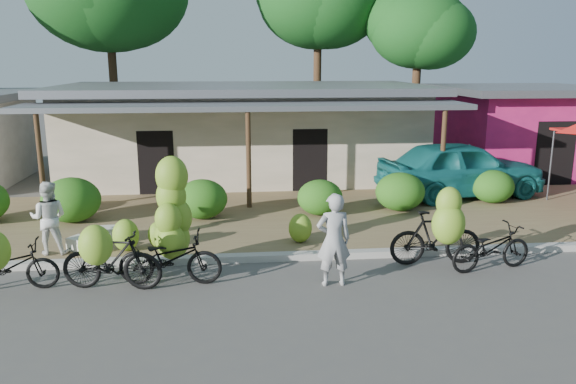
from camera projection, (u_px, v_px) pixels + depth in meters
name	position (u px, v px, depth m)	size (l,w,h in m)	color
ground	(261.00, 299.00, 10.09)	(100.00, 100.00, 0.00)	#514E4C
sidewalk	(251.00, 220.00, 14.92)	(60.00, 6.00, 0.12)	olive
curb	(256.00, 258.00, 12.01)	(60.00, 0.25, 0.15)	#A8A399
shop_main	(244.00, 131.00, 20.29)	(13.00, 8.50, 3.35)	beige
shop_pink	(520.00, 128.00, 21.38)	(6.00, 6.00, 3.25)	#DB216D
tree_near_right	(414.00, 27.00, 23.69)	(4.34, 4.15, 7.21)	#44321B
hedge_1	(71.00, 200.00, 14.40)	(1.49, 1.34, 1.16)	#144E12
hedge_2	(202.00, 199.00, 14.74)	(1.34, 1.20, 1.04)	#144E12
hedge_3	(320.00, 197.00, 15.09)	(1.23, 1.11, 0.96)	#144E12
hedge_4	(400.00, 192.00, 15.52)	(1.37, 1.23, 1.07)	#144E12
hedge_5	(493.00, 186.00, 16.39)	(1.23, 1.11, 0.96)	#144E12
bike_far_left	(6.00, 264.00, 10.28)	(1.82, 1.25, 1.36)	black
bike_left	(109.00, 258.00, 10.31)	(1.96, 1.31, 1.45)	black
bike_center	(171.00, 236.00, 10.83)	(2.01, 1.27, 2.40)	black
bike_right	(439.00, 233.00, 11.51)	(1.95, 1.22, 1.81)	black
bike_far_right	(491.00, 248.00, 11.41)	(1.90, 1.00, 0.95)	black
loose_banana_a	(126.00, 235.00, 12.23)	(0.57, 0.49, 0.72)	#84A82A
loose_banana_b	(159.00, 235.00, 12.46)	(0.48, 0.41, 0.60)	#84A82A
loose_banana_c	(300.00, 228.00, 12.82)	(0.54, 0.46, 0.67)	#84A82A
sack_near	(111.00, 233.00, 13.05)	(0.85, 0.40, 0.30)	silver
sack_far	(85.00, 244.00, 12.30)	(0.75, 0.38, 0.28)	silver
vendor	(334.00, 240.00, 10.55)	(0.66, 0.43, 1.80)	gray
bystander	(49.00, 218.00, 11.98)	(0.77, 0.60, 1.59)	silver
teal_van	(461.00, 168.00, 17.10)	(2.04, 5.08, 1.73)	#176868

